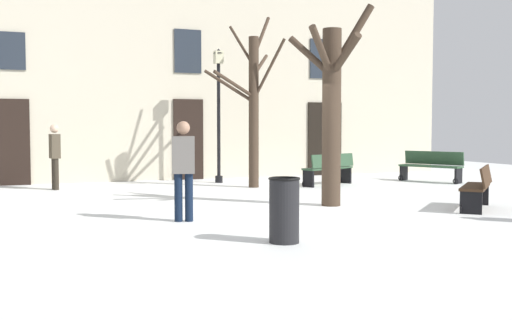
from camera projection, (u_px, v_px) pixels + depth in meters
The scene contains 11 objects.
ground_plane at pixel (288, 215), 10.97m from camera, with size 30.09×30.09×0.00m, color white.
building_facade at pixel (178, 43), 18.27m from camera, with size 18.80×0.60×8.28m.
tree_center at pixel (332, 105), 12.17m from camera, with size 1.63×1.67×4.12m.
tree_left_of_center at pixel (253, 102), 15.93m from camera, with size 2.11×1.90×4.67m.
streetlamp at pixel (219, 101), 17.22m from camera, with size 0.30×0.30×3.88m.
litter_bin at pixel (284, 210), 8.34m from camera, with size 0.45×0.45×0.92m.
bench_near_lamp at pixel (431, 166), 17.60m from camera, with size 1.28×1.86×0.91m.
bench_back_to_back_left at pixel (329, 168), 16.56m from camera, with size 1.81×1.07×0.88m.
bench_far_corner at pixel (478, 187), 11.71m from camera, with size 1.49×1.43×0.86m.
person_near_bench at pixel (184, 166), 10.19m from camera, with size 0.42×0.31×1.72m.
person_strolling at pixel (55, 153), 15.37m from camera, with size 0.28×0.41×1.69m.
Camera 1 is at (-4.55, -9.92, 1.63)m, focal length 41.78 mm.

